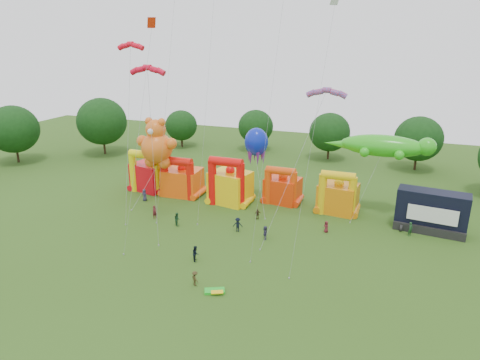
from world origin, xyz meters
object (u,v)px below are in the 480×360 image
(gecko_kite, at_px, (374,167))
(spectator_0, at_px, (144,195))
(bouncy_castle_0, at_px, (149,174))
(bouncy_castle_2, at_px, (230,185))
(octopus_kite, at_px, (259,177))
(stage_trailer, at_px, (431,212))
(teddy_bear_kite, at_px, (154,153))
(spectator_4, at_px, (258,214))

(gecko_kite, height_order, spectator_0, gecko_kite)
(bouncy_castle_0, distance_m, gecko_kite, 35.27)
(bouncy_castle_2, distance_m, gecko_kite, 21.07)
(gecko_kite, relative_size, octopus_kite, 1.32)
(stage_trailer, bearing_deg, bouncy_castle_2, 179.45)
(bouncy_castle_0, height_order, gecko_kite, gecko_kite)
(bouncy_castle_0, xyz_separation_m, bouncy_castle_2, (14.48, -0.83, 0.17))
(teddy_bear_kite, relative_size, spectator_4, 8.19)
(teddy_bear_kite, bearing_deg, bouncy_castle_2, 10.41)
(bouncy_castle_0, height_order, spectator_4, bouncy_castle_0)
(spectator_0, height_order, spectator_4, spectator_0)
(bouncy_castle_0, distance_m, spectator_0, 5.29)
(stage_trailer, xyz_separation_m, teddy_bear_kite, (-39.58, -1.83, 4.63))
(octopus_kite, xyz_separation_m, spectator_4, (1.40, -4.97, -3.77))
(bouncy_castle_0, height_order, octopus_kite, octopus_kite)
(teddy_bear_kite, bearing_deg, bouncy_castle_0, 135.97)
(spectator_0, bearing_deg, spectator_4, 12.11)
(bouncy_castle_2, distance_m, octopus_kite, 4.89)
(octopus_kite, bearing_deg, stage_trailer, -1.67)
(spectator_0, bearing_deg, bouncy_castle_2, 31.19)
(gecko_kite, distance_m, octopus_kite, 16.25)
(bouncy_castle_2, distance_m, stage_trailer, 28.14)
(bouncy_castle_2, height_order, gecko_kite, gecko_kite)
(spectator_4, bearing_deg, bouncy_castle_2, -75.45)
(spectator_4, bearing_deg, stage_trailer, 152.88)
(teddy_bear_kite, bearing_deg, gecko_kite, 8.44)
(bouncy_castle_2, xyz_separation_m, spectator_0, (-12.63, -3.81, -1.89))
(gecko_kite, bearing_deg, spectator_0, -168.98)
(bouncy_castle_2, height_order, teddy_bear_kite, teddy_bear_kite)
(teddy_bear_kite, xyz_separation_m, gecko_kite, (31.90, 4.73, -0.17))
(teddy_bear_kite, height_order, gecko_kite, teddy_bear_kite)
(octopus_kite, bearing_deg, bouncy_castle_0, 178.73)
(stage_trailer, xyz_separation_m, gecko_kite, (-7.68, 2.90, 4.46))
(bouncy_castle_0, relative_size, spectator_4, 4.52)
(bouncy_castle_2, height_order, spectator_0, bouncy_castle_2)
(teddy_bear_kite, relative_size, octopus_kite, 1.13)
(bouncy_castle_0, height_order, teddy_bear_kite, teddy_bear_kite)
(stage_trailer, height_order, gecko_kite, gecko_kite)
(stage_trailer, bearing_deg, spectator_4, -169.07)
(spectator_4, bearing_deg, gecko_kite, 168.32)
(spectator_4, bearing_deg, octopus_kite, -112.33)
(bouncy_castle_0, relative_size, teddy_bear_kite, 0.55)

